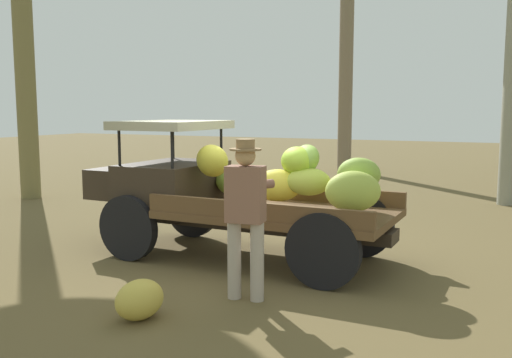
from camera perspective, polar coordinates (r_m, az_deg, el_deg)
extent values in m
plane|color=brown|center=(7.88, -1.76, -8.06)|extent=(60.00, 60.00, 0.00)
cube|color=#32281D|center=(7.76, -0.66, -4.50)|extent=(4.01, 0.54, 0.16)
cylinder|color=black|center=(7.89, -12.81, -4.85)|extent=(0.90, 0.16, 0.90)
cylinder|color=black|center=(9.16, -6.48, -3.06)|extent=(0.90, 0.16, 0.90)
cylinder|color=black|center=(6.53, 6.77, -7.23)|extent=(0.90, 0.16, 0.90)
cylinder|color=black|center=(8.02, 10.63, -4.60)|extent=(0.90, 0.16, 0.90)
cube|color=brown|center=(7.53, 2.39, -3.46)|extent=(3.04, 1.80, 0.10)
cube|color=brown|center=(6.79, -0.35, -3.25)|extent=(3.00, 0.16, 0.22)
cube|color=brown|center=(8.24, 4.66, -1.44)|extent=(3.00, 0.16, 0.22)
cube|color=#32281D|center=(8.31, -8.37, -0.26)|extent=(1.14, 1.55, 0.55)
cube|color=#32281D|center=(8.86, -13.15, -0.28)|extent=(0.73, 1.08, 0.44)
cylinder|color=black|center=(8.01, -13.67, 3.29)|extent=(0.04, 0.04, 0.55)
cylinder|color=black|center=(9.04, -8.39, 3.83)|extent=(0.04, 0.04, 0.55)
cylinder|color=black|center=(7.48, -8.49, 3.15)|extent=(0.04, 0.04, 0.55)
cylinder|color=black|center=(8.57, -3.54, 3.72)|extent=(0.04, 0.04, 0.55)
cube|color=#ABA68C|center=(8.25, -8.47, 5.43)|extent=(1.26, 1.55, 0.12)
ellipsoid|color=yellow|center=(7.82, 2.22, -0.65)|extent=(0.77, 0.65, 0.53)
ellipsoid|color=#A8D337|center=(7.82, 4.21, 1.81)|extent=(0.71, 0.71, 0.41)
ellipsoid|color=#96C341|center=(8.15, -2.54, -0.21)|extent=(0.72, 0.67, 0.49)
ellipsoid|color=#A9C048|center=(6.68, 9.79, -1.23)|extent=(0.83, 0.78, 0.56)
ellipsoid|color=yellow|center=(7.53, 10.17, -0.86)|extent=(0.57, 0.48, 0.44)
ellipsoid|color=#91B644|center=(7.17, 10.37, 0.47)|extent=(0.63, 0.61, 0.55)
ellipsoid|color=#8AB543|center=(7.86, 5.00, 2.00)|extent=(0.74, 0.74, 0.53)
ellipsoid|color=#AEC142|center=(7.65, 5.32, -0.27)|extent=(0.67, 0.56, 0.50)
ellipsoid|color=gold|center=(7.60, -4.45, 1.85)|extent=(0.70, 0.69, 0.52)
cylinder|color=#B8AA9B|center=(6.19, -2.21, -8.18)|extent=(0.15, 0.15, 0.86)
cylinder|color=#B8AA9B|center=(6.11, 0.11, -8.38)|extent=(0.15, 0.15, 0.86)
cube|color=#8F6350|center=(6.00, -1.07, -1.54)|extent=(0.43, 0.29, 0.60)
cylinder|color=#8F6350|center=(6.11, -1.67, -0.53)|extent=(0.36, 0.35, 0.10)
cylinder|color=#8F6350|center=(6.05, 0.12, -0.60)|extent=(0.29, 0.39, 0.10)
sphere|color=tan|center=(5.95, -1.08, 2.37)|extent=(0.22, 0.22, 0.22)
cylinder|color=#95744B|center=(5.94, -1.08, 3.01)|extent=(0.34, 0.34, 0.02)
cylinder|color=#95744B|center=(5.94, -1.09, 3.58)|extent=(0.20, 0.20, 0.10)
ellipsoid|color=gold|center=(5.78, -11.70, -11.86)|extent=(0.48, 0.60, 0.40)
cylinder|color=olive|center=(14.03, -22.47, 12.69)|extent=(0.44, 0.44, 7.09)
cylinder|color=#7B6B56|center=(19.13, 9.16, 14.40)|extent=(0.46, 0.46, 9.01)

